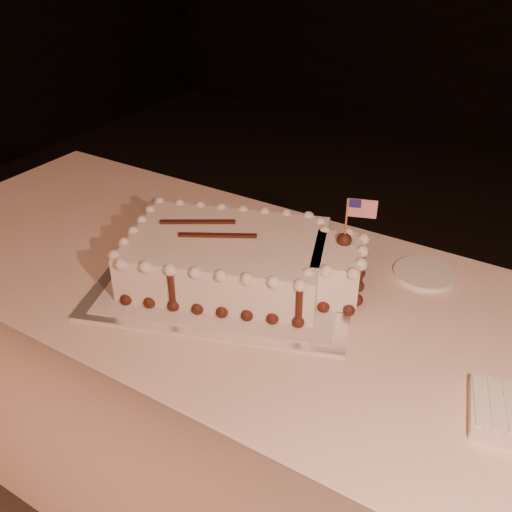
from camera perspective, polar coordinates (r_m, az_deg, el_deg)
The scene contains 6 objects.
room_shell at distance 0.54m, azimuth -18.90°, elevation 17.20°, with size 6.10×8.10×2.90m.
banquet_table at distance 1.54m, azimuth 5.77°, elevation -16.76°, with size 2.40×0.80×0.75m, color #FFD8C5.
cake_board at distance 1.38m, azimuth -2.84°, elevation -2.25°, with size 0.60×0.45×0.01m, color white.
doily at distance 1.37m, azimuth -2.84°, elevation -2.07°, with size 0.53×0.41×0.00m, color silver.
sheet_cake at distance 1.34m, azimuth -1.58°, elevation -0.28°, with size 0.59×0.44×0.22m.
side_plate at distance 1.45m, azimuth 16.53°, elevation -1.67°, with size 0.15×0.15×0.01m, color white.
Camera 1 is at (0.41, -0.34, 1.52)m, focal length 40.00 mm.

